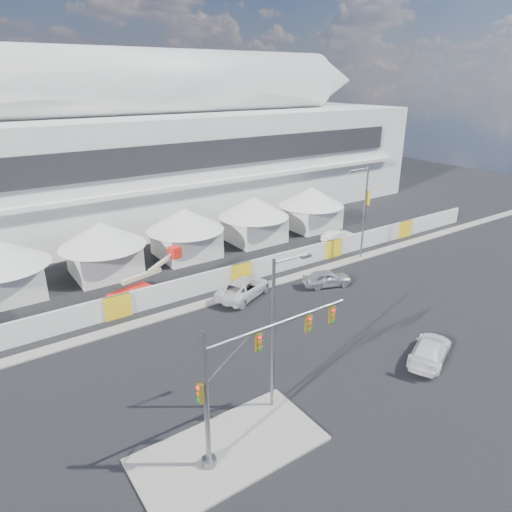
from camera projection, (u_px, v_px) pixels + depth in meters
ground at (284, 381)px, 29.63m from camera, size 160.00×160.00×0.00m
median_island at (229, 449)px, 24.13m from camera, size 10.00×5.00×0.15m
far_curb at (358, 258)px, 49.76m from camera, size 80.00×1.20×0.12m
stadium at (150, 148)px, 62.60m from camera, size 80.00×24.80×21.98m
tent_row at (146, 236)px, 47.14m from camera, size 53.40×8.40×5.40m
hoarding_fence at (241, 273)px, 43.55m from camera, size 70.00×0.25×2.00m
scaffold_tower at (367, 154)px, 79.34m from camera, size 4.40×4.40×12.00m
sedan_silver at (327, 278)px, 42.97m from camera, size 3.28×4.92×1.56m
pickup_curb at (243, 288)px, 40.81m from camera, size 4.92×6.56×1.66m
pickup_near at (430, 350)px, 31.65m from camera, size 4.13×5.76×1.55m
lot_car_a at (338, 236)px, 54.66m from camera, size 1.56×4.34×1.42m
traffic_mast at (239, 382)px, 22.50m from camera, size 9.06×0.75×7.75m
streetlight_median at (276, 325)px, 25.47m from camera, size 2.60×0.26×9.38m
streetlight_curb at (363, 207)px, 47.70m from camera, size 2.97×0.67×10.04m
boom_lift at (139, 290)px, 40.09m from camera, size 7.66×2.53×3.79m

